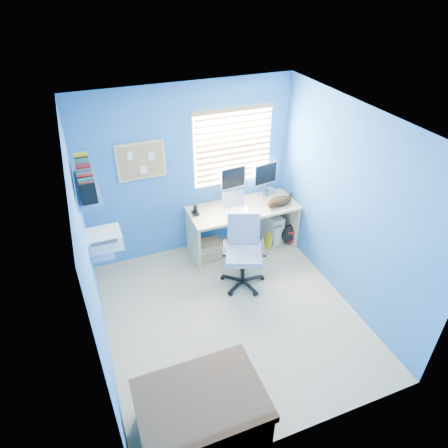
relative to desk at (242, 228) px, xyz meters
name	(u,v)px	position (x,y,z in m)	size (l,w,h in m)	color
floor	(232,316)	(-0.68, -1.26, -0.37)	(3.00, 3.20, 0.00)	tan
ceiling	(234,123)	(-0.68, -1.26, 2.13)	(3.00, 3.20, 0.00)	white
wall_back	(189,173)	(-0.68, 0.34, 0.88)	(3.00, 0.01, 2.50)	#387ECC
wall_front	(311,346)	(-0.68, -2.86, 0.88)	(3.00, 0.01, 2.50)	#387ECC
wall_left	(90,267)	(-2.18, -1.26, 0.88)	(0.01, 3.20, 2.50)	#387ECC
wall_right	(348,209)	(0.82, -1.26, 0.88)	(0.01, 3.20, 2.50)	#387ECC
desk	(242,228)	(0.00, 0.00, 0.00)	(1.59, 0.65, 0.74)	tan
laptop	(236,203)	(-0.13, -0.03, 0.48)	(0.33, 0.26, 0.22)	silver
monitor_left	(233,183)	(-0.06, 0.26, 0.64)	(0.40, 0.12, 0.54)	silver
monitor_right	(265,179)	(0.43, 0.21, 0.64)	(0.40, 0.12, 0.54)	silver
phone	(195,209)	(-0.71, 0.07, 0.45)	(0.09, 0.11, 0.17)	black
mug	(265,193)	(0.45, 0.18, 0.42)	(0.10, 0.09, 0.10)	#2D7263
cd_spindle	(270,191)	(0.56, 0.24, 0.41)	(0.13, 0.13, 0.07)	silver
cat	(280,201)	(0.53, -0.13, 0.43)	(0.36, 0.19, 0.13)	black
tower_pc	(271,226)	(0.53, 0.08, -0.14)	(0.19, 0.44, 0.45)	beige
drawer_boxes	(209,249)	(-0.54, -0.02, -0.23)	(0.35, 0.28, 0.27)	tan
yellow_book	(268,240)	(0.39, -0.12, -0.25)	(0.03, 0.17, 0.24)	yellow
backpack	(290,234)	(0.75, -0.15, -0.20)	(0.29, 0.22, 0.34)	black
bed_corner	(202,414)	(-1.49, -2.51, -0.11)	(1.09, 0.78, 0.53)	#4D372A
office_chair	(243,260)	(-0.30, -0.71, 0.00)	(0.75, 0.75, 0.99)	black
window_blinds	(234,147)	(-0.03, 0.31, 1.18)	(1.15, 0.05, 1.10)	white
corkboard	(141,161)	(-1.33, 0.33, 1.18)	(0.64, 0.02, 0.52)	tan
wall_shelves	(94,210)	(-2.04, -0.51, 1.06)	(0.42, 0.90, 1.05)	teal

